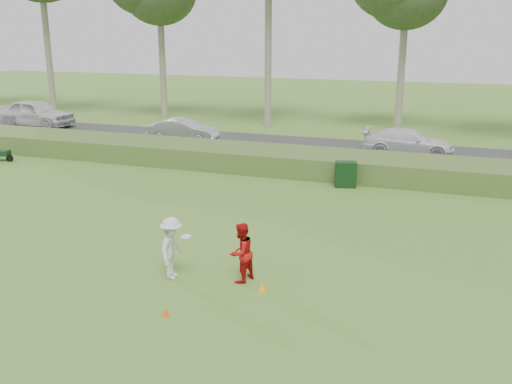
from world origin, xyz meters
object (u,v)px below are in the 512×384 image
at_px(utility_cabinet, 346,174).
at_px(car_right, 408,142).
at_px(player_white, 172,248).
at_px(cone_orange, 165,312).
at_px(car_left, 36,113).
at_px(player_red, 241,253).
at_px(car_mid, 183,131).
at_px(cone_yellow, 262,286).

relative_size(utility_cabinet, car_right, 0.23).
xyz_separation_m(player_white, cone_orange, (0.79, -1.87, -0.69)).
bearing_deg(car_left, player_white, -130.64).
height_order(player_white, utility_cabinet, player_white).
height_order(player_red, car_right, player_red).
bearing_deg(car_mid, cone_orange, -158.88).
distance_m(cone_yellow, utility_cabinet, 9.97).
height_order(player_red, cone_yellow, player_red).
bearing_deg(player_red, cone_yellow, 81.26).
xyz_separation_m(cone_orange, car_mid, (-8.48, 17.75, 0.61)).
relative_size(car_mid, car_right, 0.89).
height_order(player_white, car_right, player_white).
relative_size(player_white, cone_orange, 8.40).
xyz_separation_m(player_white, utility_cabinet, (2.41, 9.99, -0.28)).
bearing_deg(cone_orange, player_red, 67.93).
relative_size(player_white, player_red, 1.05).
bearing_deg(cone_yellow, car_mid, 122.38).
bearing_deg(utility_cabinet, car_mid, 133.41).
bearing_deg(player_white, cone_orange, -164.34).
xyz_separation_m(cone_orange, car_left, (-19.72, 19.45, 0.82)).
xyz_separation_m(cone_yellow, car_mid, (-10.05, 15.85, 0.58)).
bearing_deg(car_left, car_right, -90.01).
xyz_separation_m(player_red, car_right, (2.48, 16.31, -0.05)).
bearing_deg(cone_orange, utility_cabinet, 82.22).
bearing_deg(player_white, car_mid, 18.59).
bearing_deg(utility_cabinet, cone_orange, -114.13).
height_order(utility_cabinet, car_right, car_right).
distance_m(player_white, utility_cabinet, 10.28).
bearing_deg(player_red, car_left, -111.11).
distance_m(player_white, car_mid, 17.64).
distance_m(car_left, car_mid, 11.38).
distance_m(player_red, cone_yellow, 0.98).
bearing_deg(cone_yellow, player_red, 152.54).
height_order(utility_cabinet, car_mid, car_mid).
distance_m(utility_cabinet, car_left, 22.66).
bearing_deg(cone_orange, car_mid, 115.54).
xyz_separation_m(player_red, cone_orange, (-0.91, -2.24, -0.66)).
height_order(cone_yellow, car_left, car_left).
distance_m(car_mid, car_right, 11.90).
relative_size(player_red, car_left, 0.30).
relative_size(cone_yellow, car_left, 0.05).
height_order(cone_yellow, car_right, car_right).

